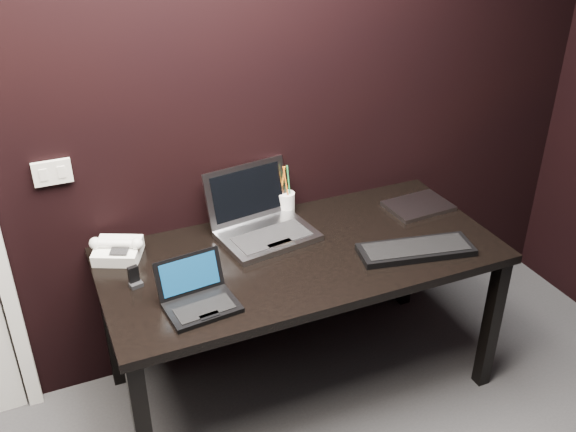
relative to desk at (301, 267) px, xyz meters
name	(u,v)px	position (x,y,z in m)	size (l,w,h in m)	color
wall_back	(199,107)	(-0.30, 0.40, 0.64)	(4.00, 4.00, 0.00)	black
wall_switch	(52,173)	(-0.92, 0.39, 0.46)	(0.15, 0.02, 0.10)	silver
desk	(301,267)	(0.00, 0.00, 0.00)	(1.70, 0.80, 0.74)	black
netbook	(199,298)	(-0.51, -0.19, 0.11)	(0.29, 0.26, 0.17)	black
silver_laptop	(262,224)	(-0.10, 0.21, 0.13)	(0.45, 0.42, 0.28)	#9B9BA0
ext_keyboard	(416,250)	(0.44, -0.20, 0.09)	(0.51, 0.26, 0.03)	black
closed_laptop	(418,206)	(0.68, 0.13, 0.09)	(0.31, 0.23, 0.02)	#9C9CA2
desk_phone	(118,250)	(-0.73, 0.26, 0.12)	(0.24, 0.23, 0.11)	white
mobile_phone	(134,279)	(-0.71, 0.04, 0.11)	(0.06, 0.05, 0.09)	black
pen_cup	(286,202)	(0.08, 0.35, 0.13)	(0.09, 0.09, 0.24)	white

